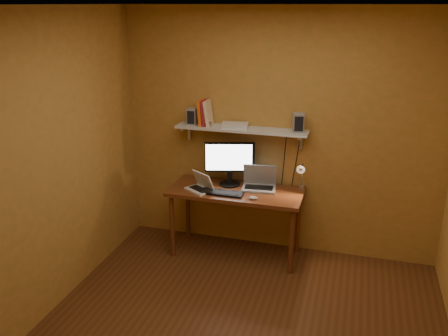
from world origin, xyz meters
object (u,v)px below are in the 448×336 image
(wall_shelf, at_px, (241,129))
(speaker_left, at_px, (192,116))
(mouse, at_px, (253,198))
(desk_lamp, at_px, (302,173))
(monitor, at_px, (230,161))
(router, at_px, (235,125))
(shelf_camera, at_px, (207,124))
(speaker_right, at_px, (298,123))
(desk, at_px, (236,197))
(keyboard, at_px, (222,193))
(laptop, at_px, (259,182))
(netbook, at_px, (201,185))

(wall_shelf, distance_m, speaker_left, 0.55)
(mouse, xyz_separation_m, desk_lamp, (0.43, 0.32, 0.19))
(wall_shelf, relative_size, desk_lamp, 3.73)
(monitor, distance_m, router, 0.39)
(monitor, xyz_separation_m, shelf_camera, (-0.25, 0.01, 0.39))
(mouse, bearing_deg, speaker_right, 41.97)
(monitor, bearing_deg, router, 43.71)
(desk, relative_size, speaker_right, 7.27)
(monitor, bearing_deg, wall_shelf, 17.34)
(keyboard, relative_size, router, 1.62)
(wall_shelf, distance_m, router, 0.08)
(speaker_right, relative_size, router, 0.71)
(keyboard, xyz_separation_m, shelf_camera, (-0.25, 0.28, 0.64))
(laptop, relative_size, mouse, 4.14)
(shelf_camera, bearing_deg, wall_shelf, 9.31)
(monitor, bearing_deg, mouse, -59.34)
(monitor, xyz_separation_m, desk_lamp, (0.77, 0.00, -0.06))
(laptop, xyz_separation_m, router, (-0.29, 0.06, 0.58))
(netbook, distance_m, desk_lamp, 1.05)
(router, bearing_deg, desk, -70.01)
(monitor, bearing_deg, shelf_camera, 161.95)
(keyboard, bearing_deg, monitor, 88.65)
(keyboard, bearing_deg, mouse, -7.88)
(speaker_left, bearing_deg, wall_shelf, 1.73)
(monitor, distance_m, shelf_camera, 0.46)
(keyboard, bearing_deg, desk_lamp, 19.66)
(keyboard, bearing_deg, speaker_left, 142.49)
(desk_lamp, bearing_deg, mouse, -143.17)
(monitor, height_order, laptop, monitor)
(netbook, height_order, speaker_right, speaker_right)
(keyboard, xyz_separation_m, router, (0.05, 0.33, 0.64))
(monitor, xyz_separation_m, netbook, (-0.25, -0.23, -0.21))
(desk, relative_size, monitor, 2.70)
(desk, relative_size, wall_shelf, 1.00)
(speaker_left, bearing_deg, netbook, -57.13)
(keyboard, bearing_deg, speaker_right, 26.20)
(router, bearing_deg, wall_shelf, 4.86)
(desk_lamp, height_order, speaker_left, speaker_left)
(desk, relative_size, mouse, 15.60)
(speaker_left, relative_size, speaker_right, 0.93)
(netbook, xyz_separation_m, speaker_right, (0.94, 0.30, 0.67))
(keyboard, relative_size, shelf_camera, 4.49)
(monitor, xyz_separation_m, keyboard, (-0.01, -0.27, -0.26))
(laptop, bearing_deg, keyboard, -147.24)
(desk_lamp, height_order, speaker_right, speaker_right)
(laptop, height_order, netbook, laptop)
(mouse, bearing_deg, netbook, 165.86)
(speaker_right, relative_size, shelf_camera, 1.96)
(wall_shelf, relative_size, shelf_camera, 14.24)
(monitor, xyz_separation_m, speaker_left, (-0.43, 0.06, 0.45))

